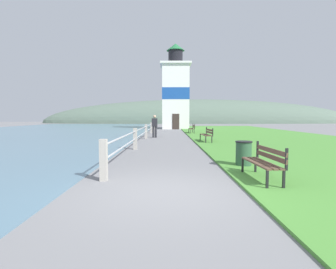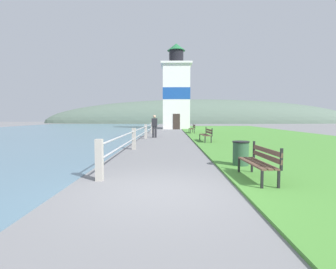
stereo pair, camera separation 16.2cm
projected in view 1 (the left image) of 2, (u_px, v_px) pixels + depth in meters
The scene contains 10 objects.
ground_plane at pixel (167, 192), 5.67m from camera, with size 160.00×160.00×0.00m, color slate.
grass_verge at pixel (262, 136), 21.28m from camera, with size 12.00×46.93×0.06m.
seawall_railing at pixel (146, 130), 19.39m from camera, with size 0.18×25.77×1.06m.
park_bench_near at pixel (264, 160), 6.57m from camera, with size 0.54×1.74×0.94m.
park_bench_midway at pixel (207, 134), 16.66m from camera, with size 0.57×1.97×0.94m.
park_bench_far at pixel (192, 128), 25.34m from camera, with size 0.49×1.71×0.94m.
lighthouse at pixel (175, 92), 35.19m from camera, with size 4.02×4.02×11.34m.
person_strolling at pixel (154, 125), 20.32m from camera, with size 0.44×0.25×1.76m.
trash_bin at pixel (243, 154), 8.47m from camera, with size 0.54×0.54×0.84m.
distant_hillside at pixel (199, 123), 66.82m from camera, with size 80.00×16.00×12.00m.
Camera 1 is at (0.02, -5.57, 1.63)m, focal length 28.00 mm.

